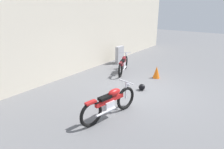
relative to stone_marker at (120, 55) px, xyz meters
The scene contains 7 objects.
ground_plane 4.02m from the stone_marker, 133.88° to the right, with size 40.00×40.00×0.00m, color slate.
building_wall 3.16m from the stone_marker, 164.28° to the left, with size 18.00×0.30×3.57m, color beige.
stone_marker is the anchor object (origin of this frame).
helmet 3.93m from the stone_marker, 132.58° to the right, with size 0.25×0.25×0.25m, color black.
traffic_cone 2.93m from the stone_marker, 110.58° to the right, with size 0.32×0.32×0.55m, color orange.
motorcycle_maroon 1.69m from the stone_marker, 139.26° to the right, with size 1.85×0.91×0.88m.
motorcycle_red 5.81m from the stone_marker, 148.12° to the right, with size 2.10×0.62×0.95m.
Camera 1 is at (-6.28, -3.32, 3.13)m, focal length 31.88 mm.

